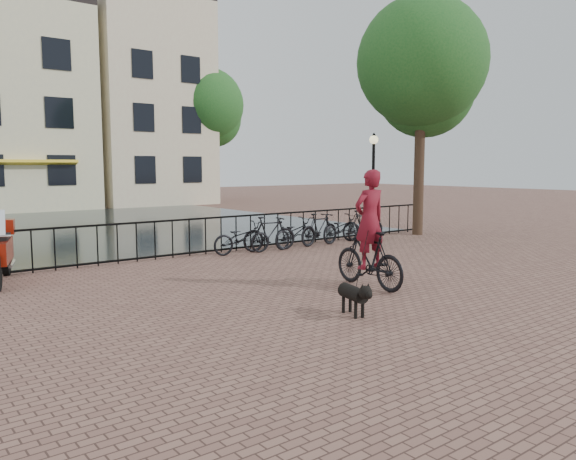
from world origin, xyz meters
TOP-DOWN VIEW (x-y plane):
  - ground at (0.00, 0.00)m, footprint 100.00×100.00m
  - canal_water at (0.00, 17.30)m, footprint 20.00×20.00m
  - railing at (0.00, 8.00)m, footprint 20.00×0.05m
  - canal_house_mid at (0.50, 30.00)m, footprint 8.00×9.50m
  - canal_house_right at (8.50, 30.00)m, footprint 7.00×9.00m
  - tree_near_right at (9.20, 7.30)m, footprint 4.48×4.48m
  - tree_far_right at (12.00, 27.00)m, footprint 4.76×4.76m
  - lamp_post at (7.20, 7.60)m, footprint 0.30×0.30m
  - cyclist at (1.47, 2.24)m, footprint 0.90×2.05m
  - dog at (-0.28, 0.91)m, footprint 0.48×0.91m
  - motorcycle at (-4.28, 7.26)m, footprint 1.19×2.35m
  - parked_bike_0 at (1.80, 7.40)m, footprint 1.77×0.76m
  - parked_bike_1 at (2.75, 7.40)m, footprint 1.72×0.72m
  - parked_bike_2 at (3.70, 7.40)m, footprint 1.79×0.85m
  - parked_bike_3 at (4.65, 7.40)m, footprint 1.71×0.71m
  - parked_bike_4 at (5.60, 7.40)m, footprint 1.76×0.74m
  - parked_bike_5 at (6.55, 7.40)m, footprint 1.71×0.67m

SIDE VIEW (x-z plane):
  - ground at x=0.00m, z-range 0.00..0.00m
  - canal_water at x=0.00m, z-range 0.00..0.00m
  - dog at x=-0.28m, z-range 0.00..0.59m
  - parked_bike_0 at x=1.80m, z-range 0.00..0.90m
  - parked_bike_2 at x=3.70m, z-range 0.00..0.90m
  - parked_bike_4 at x=5.60m, z-range 0.00..0.90m
  - parked_bike_1 at x=2.75m, z-range 0.00..1.00m
  - parked_bike_3 at x=4.65m, z-range 0.00..1.00m
  - parked_bike_5 at x=6.55m, z-range 0.00..1.00m
  - railing at x=0.00m, z-range -0.01..1.02m
  - motorcycle at x=-4.28m, z-range 0.00..1.63m
  - cyclist at x=1.47m, z-range -0.33..2.43m
  - lamp_post at x=7.20m, z-range 0.65..4.10m
  - canal_house_mid at x=0.50m, z-range 0.00..11.80m
  - tree_near_right at x=9.20m, z-range 1.85..10.09m
  - tree_far_right at x=12.00m, z-range 1.97..10.73m
  - canal_house_right at x=8.50m, z-range 0.00..13.30m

